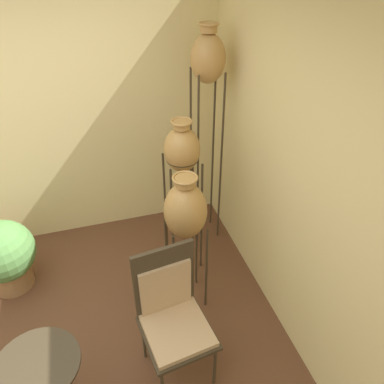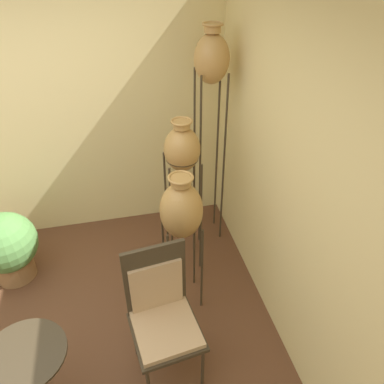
% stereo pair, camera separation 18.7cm
% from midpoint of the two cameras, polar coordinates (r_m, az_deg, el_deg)
% --- Properties ---
extents(wall_back, '(7.77, 0.06, 2.70)m').
position_cam_midpoint_polar(wall_back, '(3.91, -25.67, 9.89)').
color(wall_back, beige).
rests_on(wall_back, ground_plane).
extents(wall_right, '(0.06, 7.77, 2.70)m').
position_cam_midpoint_polar(wall_right, '(2.52, 16.65, -1.23)').
color(wall_right, beige).
rests_on(wall_right, ground_plane).
extents(vase_stand_tall, '(0.30, 0.30, 2.19)m').
position_cam_midpoint_polar(vase_stand_tall, '(3.37, 0.76, 18.70)').
color(vase_stand_tall, '#382D1E').
rests_on(vase_stand_tall, ground_plane).
extents(vase_stand_medium, '(0.31, 0.31, 1.54)m').
position_cam_midpoint_polar(vase_stand_medium, '(3.17, -3.23, 6.06)').
color(vase_stand_medium, '#382D1E').
rests_on(vase_stand_medium, ground_plane).
extents(vase_stand_short, '(0.34, 0.34, 1.31)m').
position_cam_midpoint_polar(vase_stand_short, '(2.91, -2.86, -3.02)').
color(vase_stand_short, '#382D1E').
rests_on(vase_stand_short, ground_plane).
extents(chair, '(0.53, 0.54, 1.07)m').
position_cam_midpoint_polar(chair, '(2.77, -5.11, -17.68)').
color(chair, '#382D1E').
rests_on(chair, ground_plane).
extents(side_table, '(0.52, 0.52, 0.66)m').
position_cam_midpoint_polar(side_table, '(2.80, -23.82, -24.86)').
color(side_table, '#382D1E').
rests_on(side_table, ground_plane).
extents(potted_plant, '(0.57, 0.57, 0.72)m').
position_cam_midpoint_polar(potted_plant, '(3.86, -28.02, -8.50)').
color(potted_plant, olive).
rests_on(potted_plant, ground_plane).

